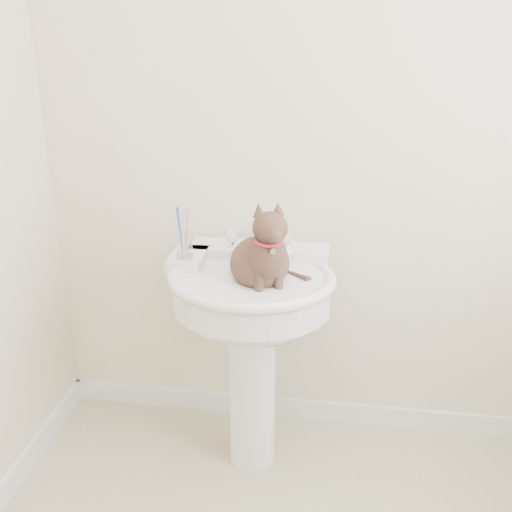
% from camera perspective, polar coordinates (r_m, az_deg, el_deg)
% --- Properties ---
extents(wall_back, '(2.20, 0.00, 2.50)m').
position_cam_1_polar(wall_back, '(2.20, 7.36, 12.01)').
color(wall_back, beige).
rests_on(wall_back, ground).
extents(baseboard_back, '(2.20, 0.02, 0.09)m').
position_cam_1_polar(baseboard_back, '(2.67, 6.07, -14.41)').
color(baseboard_back, white).
rests_on(baseboard_back, floor).
extents(pedestal_sink, '(0.60, 0.59, 0.82)m').
position_cam_1_polar(pedestal_sink, '(2.13, -0.46, -5.28)').
color(pedestal_sink, white).
rests_on(pedestal_sink, floor).
extents(faucet, '(0.28, 0.12, 0.14)m').
position_cam_1_polar(faucet, '(2.18, 0.19, 1.59)').
color(faucet, silver).
rests_on(faucet, pedestal_sink).
extents(soap_bar, '(0.10, 0.07, 0.03)m').
position_cam_1_polar(soap_bar, '(2.26, 1.95, 1.64)').
color(soap_bar, '#FA4F27').
rests_on(soap_bar, pedestal_sink).
extents(toothbrush_cup, '(0.07, 0.07, 0.18)m').
position_cam_1_polar(toothbrush_cup, '(2.11, -6.87, 1.04)').
color(toothbrush_cup, silver).
rests_on(toothbrush_cup, pedestal_sink).
extents(cat, '(0.22, 0.28, 0.41)m').
position_cam_1_polar(cat, '(2.00, 0.53, -0.19)').
color(cat, '#4D3228').
rests_on(cat, pedestal_sink).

